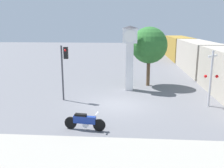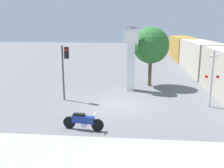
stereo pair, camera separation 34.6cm
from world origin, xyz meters
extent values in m
plane|color=slate|center=(0.00, 0.00, 0.00)|extent=(120.00, 120.00, 0.00)
cylinder|color=black|center=(-0.73, -4.33, 0.31)|extent=(0.64, 0.19, 0.63)
cylinder|color=black|center=(-2.23, -4.13, 0.31)|extent=(0.64, 0.19, 0.63)
cube|color=navy|center=(-1.48, -4.23, 0.54)|extent=(1.17, 0.38, 0.38)
cube|color=black|center=(-1.69, -4.20, 0.78)|extent=(0.61, 0.32, 0.10)
cylinder|color=silver|center=(-1.43, -4.24, 0.28)|extent=(0.32, 0.25, 0.29)
cube|color=silver|center=(-0.85, -4.31, 0.92)|extent=(0.12, 0.46, 0.04)
cube|color=white|center=(0.70, 4.03, 1.90)|extent=(0.60, 0.60, 3.80)
cube|color=white|center=(0.70, 4.03, 4.37)|extent=(1.13, 1.13, 1.13)
cylinder|color=white|center=(0.70, 3.45, 4.37)|extent=(0.91, 0.02, 0.91)
cone|color=#333338|center=(0.70, 4.03, 5.03)|extent=(1.36, 1.36, 0.20)
cube|color=#ADA393|center=(8.29, 13.04, 1.70)|extent=(2.80, 10.71, 3.40)
cube|color=olive|center=(8.29, 24.35, 1.70)|extent=(2.80, 10.71, 3.40)
cylinder|color=#47474C|center=(-3.92, 0.78, 1.92)|extent=(0.12, 0.12, 3.84)
cube|color=black|center=(-3.62, 0.78, 3.34)|extent=(0.28, 0.24, 0.80)
sphere|color=red|center=(-3.62, 0.63, 3.54)|extent=(0.16, 0.16, 0.16)
cylinder|color=#B7B7BC|center=(5.91, 0.14, 1.82)|extent=(0.14, 0.14, 3.64)
cube|color=white|center=(5.91, 0.14, 3.29)|extent=(0.82, 0.82, 0.14)
sphere|color=red|center=(5.56, 0.09, 2.00)|extent=(0.20, 0.20, 0.20)
sphere|color=red|center=(6.26, 0.09, 2.00)|extent=(0.20, 0.20, 0.20)
cylinder|color=brown|center=(2.32, 5.63, 1.14)|extent=(0.30, 0.30, 2.28)
sphere|color=#2D6B2D|center=(2.32, 5.63, 3.52)|extent=(3.09, 3.09, 3.09)
camera|label=1|loc=(0.77, -15.86, 5.17)|focal=40.00mm
camera|label=2|loc=(1.12, -15.83, 5.17)|focal=40.00mm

